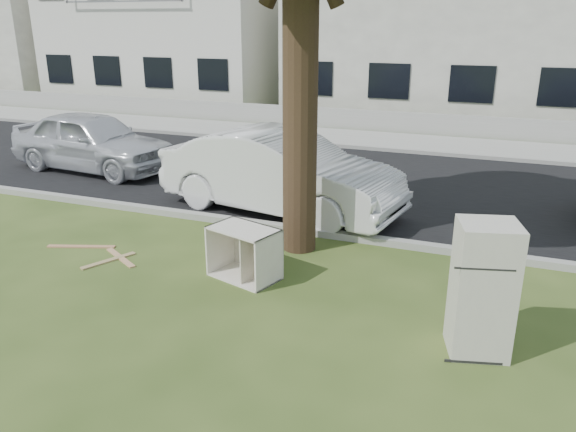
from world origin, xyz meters
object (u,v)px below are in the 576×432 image
at_px(fridge, 482,289).
at_px(cabinet, 244,253).
at_px(car_left, 92,141).
at_px(car_center, 280,172).

height_order(fridge, cabinet, fridge).
relative_size(fridge, cabinet, 1.57).
xyz_separation_m(cabinet, car_left, (-6.23, 4.33, 0.36)).
bearing_deg(car_center, cabinet, -158.02).
xyz_separation_m(fridge, car_left, (-9.52, 5.13, -0.03)).
relative_size(cabinet, car_center, 0.20).
distance_m(cabinet, car_left, 7.59).
xyz_separation_m(cabinet, car_center, (-0.64, 3.00, 0.41)).
distance_m(cabinet, car_center, 3.10).
bearing_deg(car_left, car_center, -97.73).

